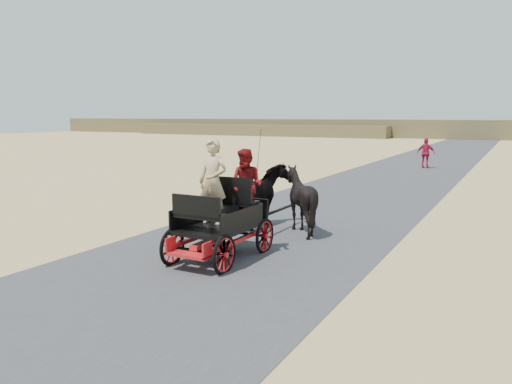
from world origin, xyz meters
The scene contains 10 objects.
ground centered at (0.00, 0.00, 0.00)m, with size 140.00×140.00×0.00m, color tan.
road centered at (0.00, 0.00, 0.01)m, with size 6.00×140.00×0.01m, color #38383A.
ridge_far centered at (0.00, 62.00, 1.20)m, with size 140.00×6.00×2.40m, color brown.
ridge_near centered at (-30.00, 58.00, 0.80)m, with size 40.00×4.00×1.60m, color brown.
carriage centered at (-0.08, 0.82, 0.36)m, with size 1.30×2.40×0.72m, color black, non-canonical shape.
horse_left centered at (-0.63, 3.82, 0.85)m, with size 0.91×2.01×1.70m, color black.
horse_right centered at (0.47, 3.82, 0.85)m, with size 1.37×1.54×1.70m, color black.
driver_man centered at (-0.28, 0.87, 1.62)m, with size 0.66×0.43×1.80m, color tan.
passenger_woman centered at (0.22, 1.42, 1.51)m, with size 0.77×0.60×1.58m, color #660C0F.
pedestrian centered at (0.61, 21.66, 0.86)m, with size 1.01×0.42×1.73m, color #A91337.
Camera 1 is at (5.43, -7.89, 3.01)m, focal length 35.00 mm.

